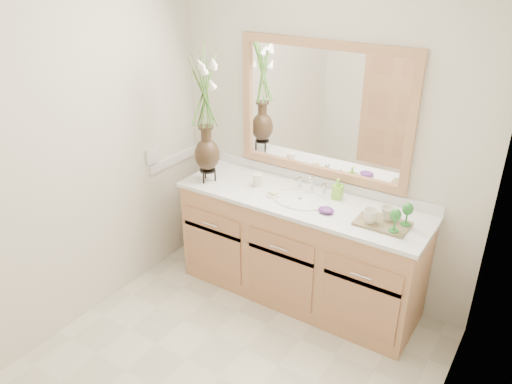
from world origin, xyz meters
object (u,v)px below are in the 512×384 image
Objects in this scene: flower_vase at (205,102)px; soap_bottle at (338,190)px; tumbler at (258,180)px; tray at (382,223)px.

flower_vase is 6.61× the size of soap_bottle.
tray is (0.99, -0.06, -0.04)m from tumbler.
flower_vase is 1.13m from soap_bottle.
tray is at bearing 3.26° from flower_vase.
tray is (1.36, 0.08, -0.61)m from flower_vase.
flower_vase is at bearing -159.97° from tumbler.
tray is at bearing -3.21° from tumbler.
flower_vase is 2.70× the size of tray.
soap_bottle is (0.95, 0.26, -0.55)m from flower_vase.
flower_vase is 0.69m from tumbler.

